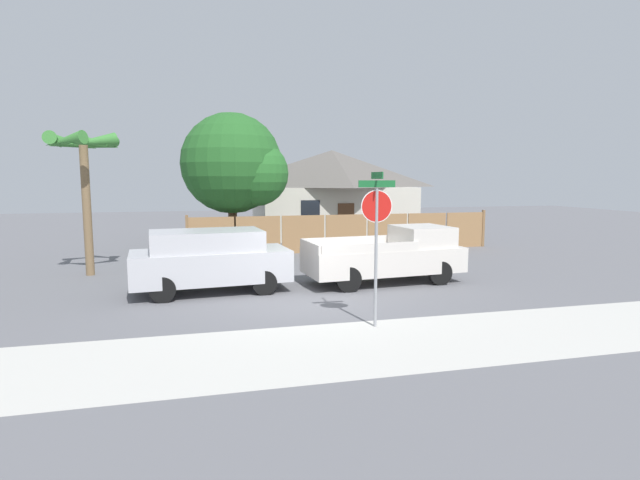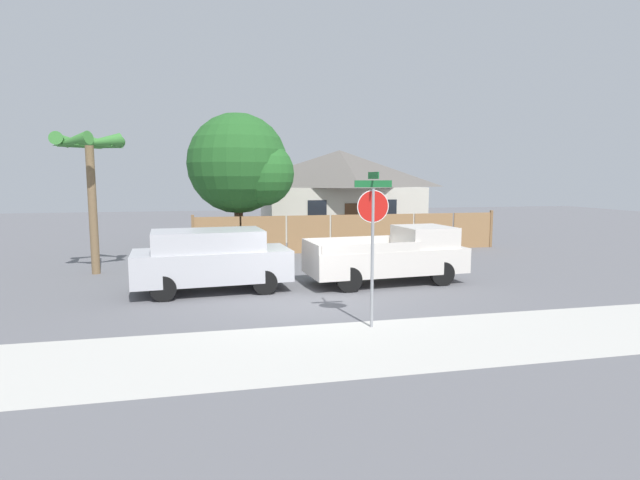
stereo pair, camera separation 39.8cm
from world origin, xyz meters
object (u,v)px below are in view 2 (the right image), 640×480
(oak_tree, at_px, (243,166))
(orange_pickup, at_px, (392,256))
(palm_tree, at_px, (90,155))
(house, at_px, (339,191))
(red_suv, at_px, (211,258))
(stop_sign, at_px, (373,223))

(oak_tree, bearing_deg, orange_pickup, -62.98)
(palm_tree, bearing_deg, house, 40.96)
(red_suv, bearing_deg, palm_tree, 132.44)
(palm_tree, distance_m, red_suv, 6.20)
(oak_tree, distance_m, orange_pickup, 9.53)
(house, relative_size, palm_tree, 1.93)
(house, bearing_deg, stop_sign, -102.37)
(house, height_order, red_suv, house)
(oak_tree, relative_size, red_suv, 1.35)
(red_suv, height_order, orange_pickup, red_suv)
(red_suv, distance_m, orange_pickup, 5.59)
(stop_sign, bearing_deg, orange_pickup, 66.23)
(house, distance_m, palm_tree, 15.06)
(house, relative_size, red_suv, 2.02)
(house, xyz_separation_m, stop_sign, (-3.92, -17.88, -0.23))
(red_suv, bearing_deg, house, 56.53)
(palm_tree, xyz_separation_m, red_suv, (3.93, -3.64, -3.12))
(red_suv, relative_size, stop_sign, 1.34)
(oak_tree, relative_size, orange_pickup, 1.22)
(palm_tree, height_order, stop_sign, palm_tree)
(red_suv, distance_m, stop_sign, 5.77)
(red_suv, bearing_deg, orange_pickup, -4.53)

